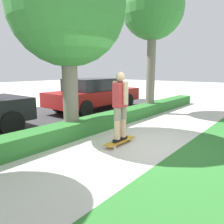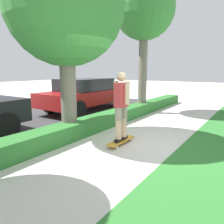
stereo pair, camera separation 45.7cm
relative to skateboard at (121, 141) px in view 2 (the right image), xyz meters
The scene contains 8 objects.
ground_plane 0.32m from the skateboard, 57.90° to the right, with size 60.00×60.00×0.00m, color beige.
street_asphalt 3.94m from the skateboard, 87.59° to the left, with size 15.12×5.00×0.01m.
hedge_row 1.35m from the skateboard, 82.95° to the left, with size 15.12×0.60×0.42m.
skateboard is the anchor object (origin of this frame).
skater_person 0.90m from the skateboard, 90.00° to the right, with size 0.49×0.43×1.65m.
tree_mid 3.57m from the skateboard, 100.20° to the left, with size 2.96×2.96×4.83m.
tree_far 5.80m from the skateboard, 19.66° to the left, with size 2.42×2.42×5.37m.
parked_car_middle 4.83m from the skateboard, 50.80° to the left, with size 4.59×1.81×1.42m.
Camera 2 is at (-4.54, -2.43, 1.79)m, focal length 35.00 mm.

